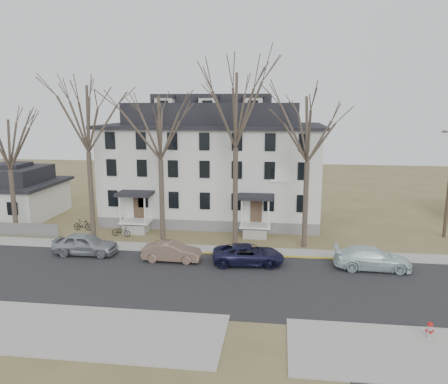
# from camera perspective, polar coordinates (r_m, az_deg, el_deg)

# --- Properties ---
(ground) EXTENTS (120.00, 120.00, 0.00)m
(ground) POSITION_cam_1_polar(r_m,az_deg,el_deg) (26.68, -2.97, -13.22)
(ground) COLOR olive
(ground) RESTS_ON ground
(main_road) EXTENTS (120.00, 10.00, 0.04)m
(main_road) POSITION_cam_1_polar(r_m,az_deg,el_deg) (28.48, -2.24, -11.57)
(main_road) COLOR #27272A
(main_road) RESTS_ON ground
(far_sidewalk) EXTENTS (120.00, 2.00, 0.08)m
(far_sidewalk) POSITION_cam_1_polar(r_m,az_deg,el_deg) (34.02, -0.55, -7.67)
(far_sidewalk) COLOR #A09F97
(far_sidewalk) RESTS_ON ground
(near_sidewalk_right) EXTENTS (14.00, 5.00, 0.08)m
(near_sidewalk_right) POSITION_cam_1_polar(r_m,az_deg,el_deg) (23.15, 26.87, -18.59)
(near_sidewalk_right) COLOR #A09F97
(near_sidewalk_right) RESTS_ON ground
(near_sidewalk_left) EXTENTS (20.00, 5.00, 0.08)m
(near_sidewalk_left) POSITION_cam_1_polar(r_m,az_deg,el_deg) (25.16, -24.20, -15.86)
(near_sidewalk_left) COLOR #A09F97
(near_sidewalk_left) RESTS_ON ground
(yellow_curb) EXTENTS (14.00, 0.25, 0.06)m
(yellow_curb) POSITION_cam_1_polar(r_m,az_deg,el_deg) (32.89, 7.99, -8.47)
(yellow_curb) COLOR gold
(yellow_curb) RESTS_ON ground
(boarding_house) EXTENTS (20.80, 12.36, 12.05)m
(boarding_house) POSITION_cam_1_polar(r_m,az_deg,el_deg) (42.69, -1.39, 3.66)
(boarding_house) COLOR slate
(boarding_house) RESTS_ON ground
(small_house) EXTENTS (8.70, 8.70, 5.00)m
(small_house) POSITION_cam_1_polar(r_m,az_deg,el_deg) (48.63, -25.74, -0.26)
(small_house) COLOR silver
(small_house) RESTS_ON ground
(tree_far_left) EXTENTS (8.40, 8.40, 13.72)m
(tree_far_left) POSITION_cam_1_polar(r_m,az_deg,el_deg) (37.04, -17.54, 9.68)
(tree_far_left) COLOR #473B31
(tree_far_left) RESTS_ON ground
(tree_mid_left) EXTENTS (7.80, 7.80, 12.74)m
(tree_mid_left) POSITION_cam_1_polar(r_m,az_deg,el_deg) (34.99, -8.40, 8.80)
(tree_mid_left) COLOR #473B31
(tree_mid_left) RESTS_ON ground
(tree_center) EXTENTS (9.00, 9.00, 14.70)m
(tree_center) POSITION_cam_1_polar(r_m,az_deg,el_deg) (33.83, 1.55, 11.34)
(tree_center) COLOR #473B31
(tree_center) RESTS_ON ground
(tree_mid_right) EXTENTS (7.80, 7.80, 12.74)m
(tree_mid_right) POSITION_cam_1_polar(r_m,az_deg,el_deg) (33.75, 10.97, 8.63)
(tree_mid_right) COLOR #473B31
(tree_mid_right) RESTS_ON ground
(tree_bungalow) EXTENTS (6.60, 6.60, 10.78)m
(tree_bungalow) POSITION_cam_1_polar(r_m,az_deg,el_deg) (40.56, -26.42, 5.98)
(tree_bungalow) COLOR #473B31
(tree_bungalow) RESTS_ON ground
(car_silver) EXTENTS (4.79, 1.97, 1.62)m
(car_silver) POSITION_cam_1_polar(r_m,az_deg,el_deg) (34.47, -17.66, -6.54)
(car_silver) COLOR #989DA4
(car_silver) RESTS_ON ground
(car_tan) EXTENTS (4.20, 1.48, 1.38)m
(car_tan) POSITION_cam_1_polar(r_m,az_deg,el_deg) (31.81, -6.83, -7.81)
(car_tan) COLOR #775E4D
(car_tan) RESTS_ON ground
(car_navy) EXTENTS (5.21, 2.79, 1.39)m
(car_navy) POSITION_cam_1_polar(r_m,az_deg,el_deg) (31.05, 3.20, -8.22)
(car_navy) COLOR #181838
(car_navy) RESTS_ON ground
(car_white) EXTENTS (5.16, 2.12, 1.49)m
(car_white) POSITION_cam_1_polar(r_m,az_deg,el_deg) (31.77, 18.81, -8.27)
(car_white) COLOR silver
(car_white) RESTS_ON ground
(bicycle_left) EXTENTS (1.76, 0.77, 0.90)m
(bicycle_left) POSITION_cam_1_polar(r_m,az_deg,el_deg) (38.36, -13.28, -5.06)
(bicycle_left) COLOR black
(bicycle_left) RESTS_ON ground
(bicycle_right) EXTENTS (1.71, 0.52, 1.02)m
(bicycle_right) POSITION_cam_1_polar(r_m,az_deg,el_deg) (41.03, -17.98, -4.16)
(bicycle_right) COLOR black
(bicycle_right) RESTS_ON ground
(fire_hydrant) EXTENTS (0.38, 0.35, 0.91)m
(fire_hydrant) POSITION_cam_1_polar(r_m,az_deg,el_deg) (24.04, 25.27, -16.05)
(fire_hydrant) COLOR #B7B7BA
(fire_hydrant) RESTS_ON ground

